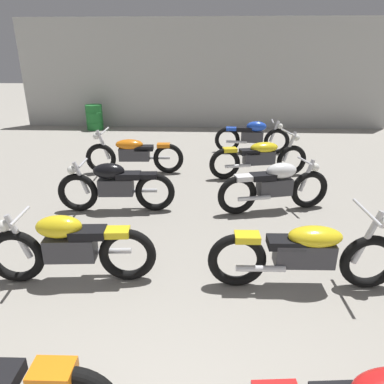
{
  "coord_description": "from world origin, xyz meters",
  "views": [
    {
      "loc": [
        0.26,
        -0.7,
        2.57
      ],
      "look_at": [
        0.0,
        4.41,
        0.55
      ],
      "focal_mm": 33.65,
      "sensor_mm": 36.0,
      "label": 1
    }
  ],
  "objects_px": {
    "motorcycle_right_row_2": "(275,185)",
    "motorcycle_right_row_3": "(260,157)",
    "motorcycle_right_row_4": "(252,136)",
    "motorcycle_left_row_3": "(134,153)",
    "motorcycle_left_row_2": "(115,185)",
    "motorcycle_right_row_1": "(305,252)",
    "oil_drum": "(94,117)",
    "motorcycle_left_row_1": "(70,246)"
  },
  "relations": [
    {
      "from": "motorcycle_right_row_2",
      "to": "motorcycle_right_row_3",
      "type": "xyz_separation_m",
      "value": [
        -0.04,
        1.77,
        -0.01
      ]
    },
    {
      "from": "motorcycle_right_row_3",
      "to": "oil_drum",
      "type": "height_order",
      "value": "motorcycle_right_row_3"
    },
    {
      "from": "motorcycle_left_row_3",
      "to": "motorcycle_right_row_3",
      "type": "relative_size",
      "value": 1.01
    },
    {
      "from": "motorcycle_right_row_3",
      "to": "motorcycle_left_row_2",
      "type": "bearing_deg",
      "value": -144.22
    },
    {
      "from": "motorcycle_right_row_3",
      "to": "motorcycle_right_row_1",
      "type": "bearing_deg",
      "value": -89.59
    },
    {
      "from": "motorcycle_right_row_3",
      "to": "oil_drum",
      "type": "bearing_deg",
      "value": 136.53
    },
    {
      "from": "motorcycle_left_row_2",
      "to": "motorcycle_right_row_2",
      "type": "height_order",
      "value": "same"
    },
    {
      "from": "motorcycle_left_row_2",
      "to": "oil_drum",
      "type": "height_order",
      "value": "motorcycle_left_row_2"
    },
    {
      "from": "motorcycle_right_row_1",
      "to": "motorcycle_right_row_2",
      "type": "distance_m",
      "value": 2.14
    },
    {
      "from": "motorcycle_left_row_3",
      "to": "oil_drum",
      "type": "bearing_deg",
      "value": 116.42
    },
    {
      "from": "motorcycle_right_row_2",
      "to": "motorcycle_right_row_3",
      "type": "bearing_deg",
      "value": 91.25
    },
    {
      "from": "motorcycle_right_row_4",
      "to": "motorcycle_right_row_1",
      "type": "bearing_deg",
      "value": -90.27
    },
    {
      "from": "motorcycle_left_row_2",
      "to": "motorcycle_right_row_3",
      "type": "bearing_deg",
      "value": 35.78
    },
    {
      "from": "motorcycle_right_row_2",
      "to": "oil_drum",
      "type": "height_order",
      "value": "motorcycle_right_row_2"
    },
    {
      "from": "oil_drum",
      "to": "motorcycle_right_row_2",
      "type": "bearing_deg",
      "value": -52.18
    },
    {
      "from": "motorcycle_left_row_2",
      "to": "motorcycle_right_row_1",
      "type": "distance_m",
      "value": 3.34
    },
    {
      "from": "motorcycle_left_row_2",
      "to": "oil_drum",
      "type": "bearing_deg",
      "value": 109.84
    },
    {
      "from": "motorcycle_right_row_4",
      "to": "motorcycle_left_row_3",
      "type": "bearing_deg",
      "value": -146.53
    },
    {
      "from": "motorcycle_left_row_2",
      "to": "oil_drum",
      "type": "xyz_separation_m",
      "value": [
        -2.42,
        6.69,
        -0.03
      ]
    },
    {
      "from": "oil_drum",
      "to": "motorcycle_left_row_2",
      "type": "bearing_deg",
      "value": -70.16
    },
    {
      "from": "motorcycle_left_row_3",
      "to": "motorcycle_right_row_3",
      "type": "bearing_deg",
      "value": -2.89
    },
    {
      "from": "motorcycle_right_row_1",
      "to": "motorcycle_right_row_4",
      "type": "height_order",
      "value": "motorcycle_right_row_1"
    },
    {
      "from": "motorcycle_left_row_2",
      "to": "motorcycle_right_row_2",
      "type": "relative_size",
      "value": 1.02
    },
    {
      "from": "motorcycle_left_row_2",
      "to": "motorcycle_right_row_4",
      "type": "bearing_deg",
      "value": 55.29
    },
    {
      "from": "motorcycle_right_row_1",
      "to": "motorcycle_right_row_3",
      "type": "bearing_deg",
      "value": 90.41
    },
    {
      "from": "motorcycle_left_row_2",
      "to": "motorcycle_right_row_4",
      "type": "distance_m",
      "value": 4.73
    },
    {
      "from": "motorcycle_right_row_1",
      "to": "motorcycle_left_row_1",
      "type": "bearing_deg",
      "value": -179.68
    },
    {
      "from": "motorcycle_right_row_2",
      "to": "motorcycle_right_row_4",
      "type": "xyz_separation_m",
      "value": [
        0.02,
        3.76,
        0.0
      ]
    },
    {
      "from": "motorcycle_left_row_1",
      "to": "motorcycle_right_row_3",
      "type": "bearing_deg",
      "value": 55.78
    },
    {
      "from": "motorcycle_right_row_4",
      "to": "oil_drum",
      "type": "height_order",
      "value": "motorcycle_right_row_4"
    },
    {
      "from": "motorcycle_left_row_2",
      "to": "motorcycle_right_row_1",
      "type": "xyz_separation_m",
      "value": [
        2.67,
        -2.0,
        -0.01
      ]
    },
    {
      "from": "motorcycle_left_row_1",
      "to": "motorcycle_left_row_3",
      "type": "bearing_deg",
      "value": 91.08
    },
    {
      "from": "motorcycle_right_row_2",
      "to": "motorcycle_right_row_4",
      "type": "relative_size",
      "value": 0.98
    },
    {
      "from": "motorcycle_left_row_1",
      "to": "motorcycle_right_row_3",
      "type": "xyz_separation_m",
      "value": [
        2.67,
        3.92,
        -0.01
      ]
    },
    {
      "from": "motorcycle_left_row_2",
      "to": "motorcycle_right_row_4",
      "type": "relative_size",
      "value": 1.0
    },
    {
      "from": "motorcycle_left_row_1",
      "to": "oil_drum",
      "type": "bearing_deg",
      "value": 105.33
    },
    {
      "from": "motorcycle_left_row_1",
      "to": "motorcycle_left_row_3",
      "type": "relative_size",
      "value": 0.91
    },
    {
      "from": "motorcycle_left_row_3",
      "to": "motorcycle_left_row_1",
      "type": "bearing_deg",
      "value": -88.92
    },
    {
      "from": "motorcycle_right_row_2",
      "to": "oil_drum",
      "type": "relative_size",
      "value": 2.28
    },
    {
      "from": "motorcycle_left_row_2",
      "to": "motorcycle_left_row_3",
      "type": "distance_m",
      "value": 2.04
    },
    {
      "from": "motorcycle_left_row_2",
      "to": "motorcycle_right_row_4",
      "type": "xyz_separation_m",
      "value": [
        2.7,
        3.89,
        0.0
      ]
    },
    {
      "from": "motorcycle_right_row_3",
      "to": "motorcycle_left_row_3",
      "type": "bearing_deg",
      "value": 177.11
    }
  ]
}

